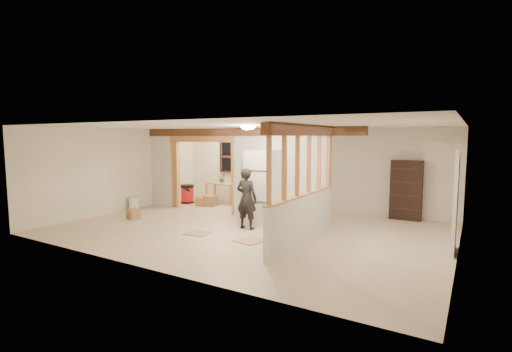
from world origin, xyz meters
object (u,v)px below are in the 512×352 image
Objects in this scene: refrigerator at (264,187)px; woman at (247,198)px; work_table at (223,193)px; bookshelf at (406,190)px; shop_vac at (187,194)px.

refrigerator is 0.82m from woman.
work_table is at bearing -46.12° from woman.
shop_vac is at bearing -171.06° from bookshelf.
bookshelf is at bearing 36.25° from refrigerator.
woman is at bearing -35.04° from work_table.
shop_vac is (-3.65, 2.00, -0.43)m from woman.
woman reaches higher than work_table.
woman is 4.18m from shop_vac.
woman is 2.34× the size of shop_vac.
bookshelf is at bearing -136.86° from woman.
shop_vac is (-1.04, -0.62, -0.03)m from work_table.
refrigerator is 1.27× the size of woman.
bookshelf is at bearing 14.56° from work_table.
woman is at bearing -28.78° from shop_vac.
woman is 4.42m from bookshelf.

